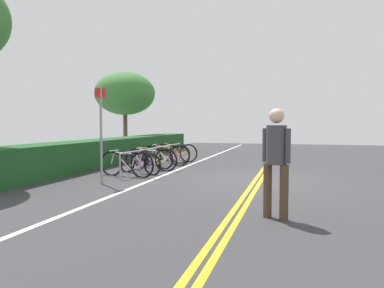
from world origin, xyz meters
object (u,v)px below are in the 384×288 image
bicycle_0 (126,164)px  bicycle_5 (167,154)px  bicycle_1 (139,163)px  bicycle_2 (151,159)px  bicycle_6 (176,153)px  tree_mid (125,94)px  sign_post_near (101,126)px  pedestrian (276,155)px  bicycle_4 (166,155)px  bicycle_3 (153,158)px  bike_rack (156,152)px

bicycle_0 → bicycle_5: size_ratio=1.04×
bicycle_1 → bicycle_2: size_ratio=0.94×
bicycle_0 → bicycle_2: bicycle_0 is taller
bicycle_0 → bicycle_6: (4.32, -0.06, -0.01)m
bicycle_2 → bicycle_5: bearing=5.5°
tree_mid → sign_post_near: bearing=-156.7°
sign_post_near → pedestrian: bearing=-116.5°
bicycle_4 → bicycle_5: 0.67m
bicycle_1 → tree_mid: 9.43m
bicycle_6 → sign_post_near: size_ratio=0.73×
bicycle_3 → bicycle_6: size_ratio=0.91×
bike_rack → bicycle_1: size_ratio=3.23×
bicycle_2 → bicycle_4: bicycle_4 is taller
pedestrian → tree_mid: size_ratio=0.41×
bicycle_1 → bicycle_4: bearing=-1.1°
bike_rack → bicycle_6: bicycle_6 is taller
bicycle_4 → pedestrian: 7.78m
bicycle_6 → pedestrian: (-7.88, -4.34, 0.67)m
bicycle_2 → pedestrian: 6.56m
bicycle_4 → bicycle_6: 1.41m
bicycle_4 → sign_post_near: bearing=177.9°
bicycle_5 → tree_mid: size_ratio=0.40×
bicycle_3 → bicycle_4: bearing=-11.4°
bike_rack → tree_mid: tree_mid is taller
bike_rack → sign_post_near: size_ratio=2.17×
bicycle_1 → bicycle_0: bearing=172.3°
tree_mid → pedestrian: bearing=-144.4°
bike_rack → bicycle_6: size_ratio=2.96×
bicycle_1 → bicycle_3: bicycle_3 is taller
bicycle_1 → bicycle_6: bearing=0.5°
bicycle_0 → pedestrian: pedestrian is taller
bicycle_4 → bicycle_5: bicycle_4 is taller
pedestrian → sign_post_near: sign_post_near is taller
bike_rack → bicycle_0: (-2.13, 0.06, -0.17)m
bicycle_1 → bicycle_4: bicycle_4 is taller
bicycle_0 → bicycle_1: size_ratio=1.08×
bicycle_5 → sign_post_near: 5.04m
bicycle_1 → bicycle_6: (3.64, 0.03, 0.03)m
sign_post_near → bicycle_1: bearing=-3.2°
bicycle_0 → bicycle_2: (1.42, -0.18, -0.00)m
bicycle_3 → bicycle_6: (2.24, -0.09, 0.03)m
bicycle_0 → bicycle_4: size_ratio=0.98×
bicycle_3 → sign_post_near: sign_post_near is taller
bicycle_2 → tree_mid: (7.12, 4.46, 2.80)m
bicycle_1 → bicycle_5: 2.88m
bicycle_5 → bicycle_6: size_ratio=0.96×
bicycle_4 → pedestrian: size_ratio=1.03×
bike_rack → bicycle_5: 1.44m
bicycle_0 → pedestrian: (-3.56, -4.40, 0.66)m
bicycle_6 → bicycle_5: bearing=173.5°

